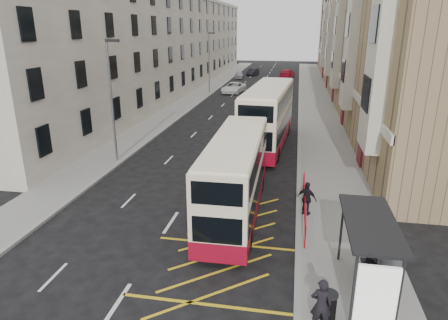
% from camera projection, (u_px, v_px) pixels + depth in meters
% --- Properties ---
extents(ground, '(200.00, 200.00, 0.00)m').
position_uv_depth(ground, '(139.00, 270.00, 15.33)').
color(ground, black).
rests_on(ground, ground).
extents(pavement_right, '(4.00, 120.00, 0.15)m').
position_uv_depth(pavement_right, '(319.00, 115.00, 41.94)').
color(pavement_right, slate).
rests_on(pavement_right, ground).
extents(pavement_left, '(3.00, 120.00, 0.15)m').
position_uv_depth(pavement_left, '(177.00, 110.00, 44.56)').
color(pavement_left, slate).
rests_on(pavement_left, ground).
extents(kerb_right, '(0.25, 120.00, 0.15)m').
position_uv_depth(kerb_right, '(299.00, 114.00, 42.28)').
color(kerb_right, gray).
rests_on(kerb_right, ground).
extents(kerb_left, '(0.25, 120.00, 0.15)m').
position_uv_depth(kerb_left, '(190.00, 110.00, 44.31)').
color(kerb_left, gray).
rests_on(kerb_left, ground).
extents(road_markings, '(10.00, 110.00, 0.01)m').
position_uv_depth(road_markings, '(257.00, 92.00, 57.31)').
color(road_markings, silver).
rests_on(road_markings, ground).
extents(terrace_right, '(10.75, 79.00, 15.25)m').
position_uv_depth(terrace_right, '(371.00, 37.00, 52.75)').
color(terrace_right, '#927454').
rests_on(terrace_right, ground).
extents(terrace_left, '(9.18, 79.00, 13.25)m').
position_uv_depth(terrace_left, '(167.00, 44.00, 57.98)').
color(terrace_left, beige).
rests_on(terrace_left, ground).
extents(bus_shelter, '(1.65, 4.25, 2.70)m').
position_uv_depth(bus_shelter, '(375.00, 247.00, 12.87)').
color(bus_shelter, black).
rests_on(bus_shelter, pavement_right).
extents(guard_railing, '(0.06, 6.56, 1.01)m').
position_uv_depth(guard_railing, '(305.00, 201.00, 19.36)').
color(guard_railing, '#BB0313').
rests_on(guard_railing, pavement_right).
extents(street_lamp_near, '(0.93, 0.18, 8.00)m').
position_uv_depth(street_lamp_near, '(112.00, 95.00, 26.13)').
color(street_lamp_near, slate).
rests_on(street_lamp_near, pavement_left).
extents(street_lamp_far, '(0.93, 0.18, 8.00)m').
position_uv_depth(street_lamp_far, '(209.00, 59.00, 54.11)').
color(street_lamp_far, slate).
rests_on(street_lamp_far, pavement_left).
extents(double_decker_front, '(2.38, 9.92, 3.95)m').
position_uv_depth(double_decker_front, '(236.00, 176.00, 19.30)').
color(double_decker_front, '#F8E8C6').
rests_on(double_decker_front, ground).
extents(double_decker_rear, '(3.45, 11.80, 4.65)m').
position_uv_depth(double_decker_rear, '(268.00, 116.00, 30.47)').
color(double_decker_rear, '#F8E8C6').
rests_on(double_decker_rear, ground).
extents(litter_bin, '(0.57, 0.57, 0.94)m').
position_uv_depth(litter_bin, '(328.00, 305.00, 12.43)').
color(litter_bin, black).
rests_on(litter_bin, pavement_right).
extents(pedestrian_near, '(0.65, 0.43, 1.74)m').
position_uv_depth(pedestrian_near, '(321.00, 305.00, 11.88)').
color(pedestrian_near, black).
rests_on(pedestrian_near, pavement_right).
extents(pedestrian_mid, '(1.09, 0.94, 1.92)m').
position_uv_depth(pedestrian_mid, '(376.00, 254.00, 14.34)').
color(pedestrian_mid, black).
rests_on(pedestrian_mid, pavement_right).
extents(pedestrian_far, '(1.07, 0.79, 1.68)m').
position_uv_depth(pedestrian_far, '(307.00, 199.00, 19.26)').
color(pedestrian_far, black).
rests_on(pedestrian_far, pavement_right).
extents(white_van, '(3.28, 5.56, 1.45)m').
position_uv_depth(white_van, '(234.00, 88.00, 56.02)').
color(white_van, white).
rests_on(white_van, ground).
extents(car_silver, '(1.88, 3.90, 1.29)m').
position_uv_depth(car_silver, '(239.00, 75.00, 71.60)').
color(car_silver, '#9EA0A6').
rests_on(car_silver, ground).
extents(car_dark, '(2.14, 4.24, 1.33)m').
position_uv_depth(car_dark, '(253.00, 72.00, 76.11)').
color(car_dark, black).
rests_on(car_dark, ground).
extents(car_red, '(2.88, 5.71, 1.59)m').
position_uv_depth(car_red, '(287.00, 74.00, 72.17)').
color(car_red, maroon).
rests_on(car_red, ground).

